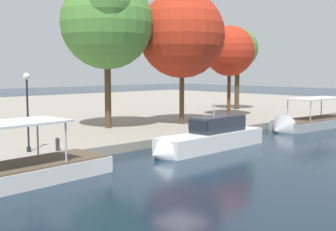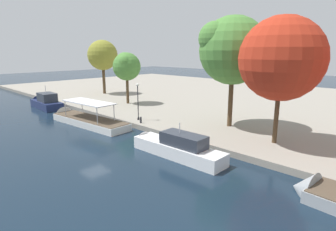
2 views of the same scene
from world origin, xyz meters
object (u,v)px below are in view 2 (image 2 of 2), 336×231
Objects in this scene: tour_boat_1 at (85,121)px; motor_yacht_2 at (174,149)px; motor_yacht_0 at (45,103)px; lamp_post at (138,97)px; tree_1 at (282,58)px; tree_5 at (102,56)px; tree_0 at (233,52)px; tree_2 at (126,65)px; mooring_bollard_0 at (141,120)px.

motor_yacht_2 is at bearing 174.67° from tour_boat_1.
lamp_post is (20.21, 3.93, 2.93)m from motor_yacht_0.
tour_boat_1 is at bearing 179.64° from motor_yacht_0.
motor_yacht_0 is 0.85× the size of motor_yacht_2.
tree_1 is 1.09× the size of tree_5.
lamp_post is at bearing -25.60° from motor_yacht_2.
tree_0 reaches higher than tour_boat_1.
tree_1 reaches higher than motor_yacht_0.
tree_1 reaches higher than tree_2.
motor_yacht_2 is 1.22× the size of tree_2.
motor_yacht_0 is at bearing -3.45° from motor_yacht_2.
tree_0 reaches higher than motor_yacht_0.
mooring_bollard_0 is at bearing -155.54° from tour_boat_1.
tree_2 is 13.31m from tree_5.
tree_2 is (-21.64, 11.20, 6.52)m from motor_yacht_2.
tree_2 is at bearing 149.40° from mooring_bollard_0.
motor_yacht_0 is 0.64× the size of tour_boat_1.
tree_0 is at bearing -1.65° from tree_2.
mooring_bollard_0 is 0.06× the size of tree_0.
lamp_post is 12.85m from tree_2.
tree_2 is (-20.94, 0.60, -2.27)m from tree_0.
mooring_bollard_0 is (6.96, 3.92, 0.71)m from tour_boat_1.
tree_1 is at bearing -126.01° from motor_yacht_2.
motor_yacht_0 is at bearing -168.41° from tree_1.
tour_boat_1 is 2.92× the size of lamp_post.
tour_boat_1 is 1.26× the size of tree_5.
tree_0 is (10.32, 5.72, 5.77)m from lamp_post.
tree_2 reaches higher than motor_yacht_2.
motor_yacht_0 is 15.44m from tree_2.
tree_2 is (-12.12, 7.17, 6.08)m from mooring_bollard_0.
tree_5 is at bearing 173.12° from tree_0.
tree_0 reaches higher than motor_yacht_2.
motor_yacht_0 reaches higher than motor_yacht_2.
motor_yacht_2 is (31.22, -0.95, -0.09)m from motor_yacht_0.
tour_boat_1 is 7.97m from lamp_post.
motor_yacht_0 is 0.74× the size of tree_1.
motor_yacht_2 reaches higher than mooring_bollard_0.
tree_1 is (5.83, 8.54, 8.23)m from motor_yacht_2.
motor_yacht_2 is 0.88× the size of tree_1.
motor_yacht_0 is 0.70× the size of tree_0.
tree_1 is at bearing -8.65° from tree_5.
motor_yacht_0 is 16.09m from tree_5.
tree_5 is (-17.94, 14.55, 8.14)m from tour_boat_1.
motor_yacht_2 is 13.21m from tree_1.
tree_2 is at bearing 178.35° from tree_0.
motor_yacht_0 is at bearing -171.91° from mooring_bollard_0.
tree_2 is (-10.62, 6.32, 3.50)m from lamp_post.
tree_0 is (8.82, 6.56, 8.35)m from mooring_bollard_0.
tree_0 reaches higher than mooring_bollard_0.
lamp_post is at bearing -166.10° from motor_yacht_0.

